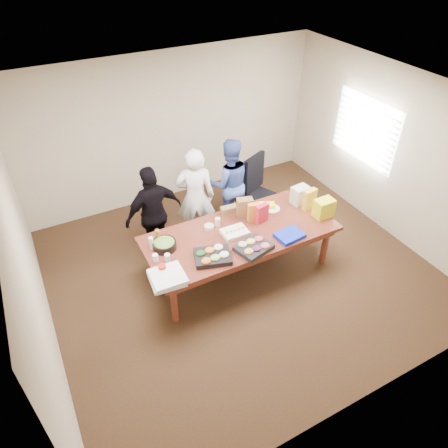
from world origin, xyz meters
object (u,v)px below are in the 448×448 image
person_right (229,183)px  person_center (195,197)px  conference_table (240,252)px  sheet_cake (235,232)px  salad_bowl (164,245)px  office_chair (260,195)px

person_right → person_center: bearing=30.5°
conference_table → sheet_cake: size_ratio=7.69×
salad_bowl → conference_table: bearing=-9.4°
office_chair → person_center: (-1.14, 0.11, 0.25)m
conference_table → person_right: size_ratio=1.76×
conference_table → sheet_cake: (-0.10, -0.00, 0.41)m
conference_table → office_chair: office_chair is taller
conference_table → sheet_cake: 0.42m
person_center → salad_bowl: 1.18m
office_chair → sheet_cake: 1.35m
office_chair → person_center: bearing=150.5°
person_right → sheet_cake: person_right is taller
sheet_cake → salad_bowl: size_ratio=1.11×
office_chair → salad_bowl: bearing=175.8°
conference_table → person_right: person_right is taller
office_chair → person_right: size_ratio=0.74×
salad_bowl → sheet_cake: bearing=-10.4°
person_center → office_chair: bearing=-163.3°
conference_table → sheet_cake: bearing=-178.6°
person_right → salad_bowl: person_right is taller
sheet_cake → office_chair: bearing=43.4°
conference_table → person_right: (0.45, 1.19, 0.42)m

